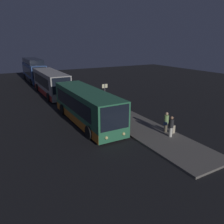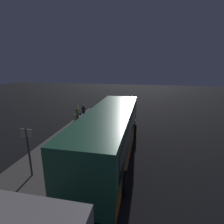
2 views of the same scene
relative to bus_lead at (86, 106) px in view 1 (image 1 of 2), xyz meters
The scene contains 9 objects.
ground 1.84m from the bus_lead, ahead, with size 80.00×80.00×0.00m, color black.
platform 3.83m from the bus_lead, 72.08° to the left, with size 20.00×3.56×0.15m.
bus_lead is the anchor object (origin of this frame).
bus_second 12.57m from the bus_lead, behind, with size 10.51×2.84×3.18m.
bus_third 24.72m from the bus_lead, behind, with size 10.29×2.81×4.10m.
passenger_boarding 7.17m from the bus_lead, 38.42° to the left, with size 0.57×0.61×1.65m.
passenger_waiting 7.70m from the bus_lead, 32.67° to the left, with size 0.47×0.47×1.63m.
suitcase 7.73m from the bus_lead, 38.67° to the left, with size 0.40×0.26×0.88m.
sign_post 4.61m from the bus_lead, 131.17° to the left, with size 0.10×0.65×2.60m.
Camera 1 is at (16.55, -7.21, 7.07)m, focal length 35.00 mm.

